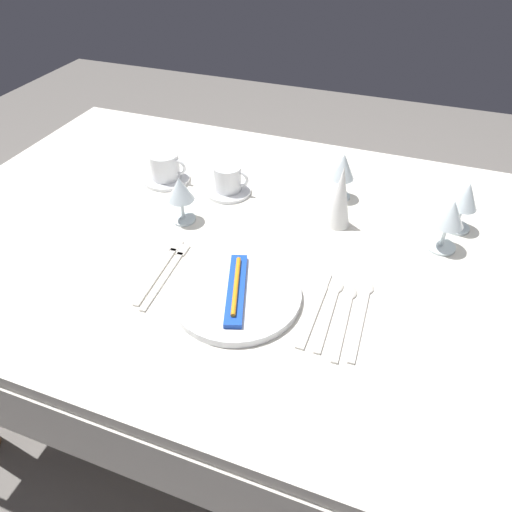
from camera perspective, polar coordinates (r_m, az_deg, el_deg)
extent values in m
plane|color=slate|center=(1.69, 1.12, -17.93)|extent=(6.00, 6.00, 0.00)
cube|color=silver|center=(1.14, 1.58, 1.46)|extent=(1.80, 1.10, 0.04)
cube|color=silver|center=(0.92, -10.79, -24.94)|extent=(1.80, 0.01, 0.18)
cube|color=silver|center=(1.65, 7.76, 9.84)|extent=(1.80, 0.01, 0.18)
cylinder|color=brown|center=(2.01, -16.50, 5.66)|extent=(0.07, 0.07, 0.70)
cylinder|color=white|center=(0.98, -2.41, -4.78)|extent=(0.28, 0.28, 0.02)
cube|color=blue|center=(0.97, -2.44, -4.16)|extent=(0.10, 0.21, 0.01)
cylinder|color=orange|center=(0.96, -2.46, -3.69)|extent=(0.06, 0.16, 0.01)
cube|color=beige|center=(1.04, -11.58, -2.97)|extent=(0.02, 0.20, 0.00)
cube|color=beige|center=(1.11, -9.12, 0.73)|extent=(0.02, 0.04, 0.00)
cube|color=beige|center=(1.05, -12.37, -2.41)|extent=(0.03, 0.19, 0.00)
cube|color=beige|center=(1.12, -9.95, 1.21)|extent=(0.02, 0.04, 0.00)
cube|color=beige|center=(0.95, 7.06, -7.34)|extent=(0.02, 0.19, 0.00)
cube|color=beige|center=(1.02, 8.66, -3.27)|extent=(0.02, 0.06, 0.00)
cube|color=beige|center=(0.95, 8.85, -7.87)|extent=(0.02, 0.18, 0.00)
ellipsoid|color=beige|center=(1.02, 10.08, -3.78)|extent=(0.03, 0.04, 0.01)
cube|color=beige|center=(0.94, 10.74, -8.74)|extent=(0.02, 0.18, 0.00)
ellipsoid|color=beige|center=(1.01, 11.73, -4.50)|extent=(0.03, 0.04, 0.01)
cube|color=beige|center=(0.95, 12.79, -8.37)|extent=(0.02, 0.20, 0.00)
ellipsoid|color=beige|center=(1.03, 13.76, -3.89)|extent=(0.03, 0.04, 0.01)
cylinder|color=white|center=(1.39, -11.10, 9.47)|extent=(0.14, 0.14, 0.01)
cylinder|color=white|center=(1.37, -11.32, 11.00)|extent=(0.08, 0.08, 0.07)
torus|color=white|center=(1.34, -9.74, 10.89)|extent=(0.05, 0.01, 0.05)
cylinder|color=white|center=(1.31, -3.50, 8.19)|extent=(0.13, 0.13, 0.01)
cylinder|color=white|center=(1.29, -3.57, 9.72)|extent=(0.08, 0.08, 0.07)
torus|color=white|center=(1.27, -1.96, 9.57)|extent=(0.05, 0.01, 0.05)
cylinder|color=silver|center=(1.21, -8.93, 4.71)|extent=(0.06, 0.06, 0.01)
cylinder|color=silver|center=(1.19, -9.08, 5.95)|extent=(0.01, 0.01, 0.06)
cone|color=silver|center=(1.16, -9.39, 8.38)|extent=(0.07, 0.07, 0.06)
cylinder|color=silver|center=(1.31, 10.32, 7.36)|extent=(0.06, 0.06, 0.01)
cylinder|color=silver|center=(1.29, 10.48, 8.50)|extent=(0.01, 0.01, 0.06)
cone|color=silver|center=(1.26, 10.83, 10.96)|extent=(0.07, 0.07, 0.07)
cylinder|color=silver|center=(1.19, 22.02, 1.14)|extent=(0.07, 0.07, 0.01)
cylinder|color=silver|center=(1.17, 22.42, 2.42)|extent=(0.01, 0.01, 0.06)
cone|color=silver|center=(1.14, 23.21, 4.93)|extent=(0.07, 0.07, 0.06)
cylinder|color=silver|center=(1.27, 23.66, 3.32)|extent=(0.07, 0.07, 0.01)
cylinder|color=silver|center=(1.26, 24.04, 4.49)|extent=(0.01, 0.01, 0.06)
cone|color=silver|center=(1.22, 24.82, 6.87)|extent=(0.07, 0.07, 0.07)
cone|color=white|center=(1.15, 10.49, 7.33)|extent=(0.06, 0.06, 0.17)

